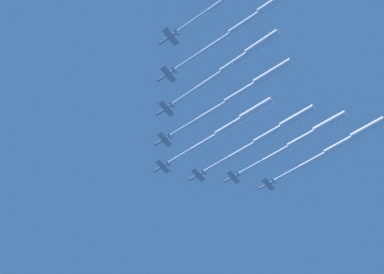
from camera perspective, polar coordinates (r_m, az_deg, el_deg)
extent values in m
cylinder|color=#9EA3AD|center=(262.82, -3.18, -3.15)|extent=(4.67, 8.77, 1.25)
cone|color=#1959A5|center=(265.07, -4.03, -3.65)|extent=(1.60, 1.66, 1.19)
cylinder|color=black|center=(260.77, -2.37, -2.67)|extent=(1.10, 0.92, 0.94)
ellipsoid|color=black|center=(264.07, -3.50, -3.29)|extent=(1.53, 2.08, 0.78)
cube|color=#9EA3AD|center=(262.54, -3.09, -3.10)|extent=(8.72, 5.75, 1.36)
cube|color=#1959A5|center=(261.20, -3.61, -2.51)|extent=(1.55, 2.39, 0.20)
cube|color=#1959A5|center=(264.04, -2.57, -3.67)|extent=(1.55, 2.39, 0.20)
cube|color=#9EA3AD|center=(261.18, -2.54, -2.77)|extent=(3.36, 2.26, 0.57)
cube|color=#1959A5|center=(261.97, -2.51, -2.66)|extent=(0.91, 1.44, 1.90)
cylinder|color=white|center=(257.71, -1.08, -1.91)|extent=(7.87, 15.68, 1.59)
cylinder|color=white|center=(252.48, 1.50, -0.45)|extent=(8.60, 15.99, 2.38)
cylinder|color=white|center=(247.66, 4.10, 1.19)|extent=(9.33, 16.30, 3.18)
cylinder|color=white|center=(243.58, 6.79, 2.89)|extent=(10.06, 16.61, 3.97)
cylinder|color=#9EA3AD|center=(250.90, -3.01, -0.31)|extent=(4.75, 8.74, 1.25)
cone|color=#1959A5|center=(253.00, -3.91, -0.85)|extent=(1.61, 1.67, 1.18)
cylinder|color=black|center=(248.99, -2.16, 0.20)|extent=(1.10, 0.92, 0.93)
ellipsoid|color=black|center=(252.11, -3.35, -0.47)|extent=(1.54, 2.08, 0.78)
cube|color=#9EA3AD|center=(250.63, -2.92, -0.26)|extent=(8.72, 5.82, 1.33)
cube|color=#1959A5|center=(249.39, -3.45, 0.38)|extent=(1.57, 2.39, 0.20)
cube|color=#1959A5|center=(252.04, -2.38, -0.88)|extent=(1.57, 2.39, 0.20)
cube|color=#9EA3AD|center=(249.38, -2.33, 0.10)|extent=(3.36, 2.28, 0.55)
cube|color=#1959A5|center=(250.19, -2.31, 0.21)|extent=(0.92, 1.44, 1.90)
cylinder|color=white|center=(245.94, -0.68, 1.09)|extent=(8.61, 16.98, 1.58)
cylinder|color=white|center=(240.83, 2.31, 2.82)|extent=(9.34, 17.30, 2.38)
cylinder|color=white|center=(236.37, 5.34, 4.72)|extent=(10.06, 17.62, 3.17)
cylinder|color=white|center=(232.84, 8.48, 6.69)|extent=(10.79, 17.93, 3.96)
cylinder|color=#9EA3AD|center=(262.61, 0.56, -4.04)|extent=(4.64, 8.76, 1.23)
cone|color=#1959A5|center=(264.65, -0.32, -4.54)|extent=(1.58, 1.65, 1.16)
cylinder|color=black|center=(260.77, 1.40, -3.57)|extent=(1.08, 0.91, 0.92)
ellipsoid|color=black|center=(263.78, 0.22, -4.18)|extent=(1.51, 2.08, 0.77)
cube|color=#9EA3AD|center=(262.36, 0.65, -4.00)|extent=(8.75, 5.75, 1.16)
cube|color=#1959A5|center=(260.75, 0.15, -3.42)|extent=(1.55, 2.39, 0.18)
cube|color=#1959A5|center=(264.13, 1.16, -4.55)|extent=(1.55, 2.39, 0.18)
cube|color=#9EA3AD|center=(261.14, 1.22, -3.67)|extent=(3.36, 2.26, 0.49)
cube|color=#1959A5|center=(261.91, 1.24, -3.55)|extent=(0.87, 1.43, 1.90)
cylinder|color=white|center=(257.98, 2.75, -2.80)|extent=(7.99, 16.06, 1.56)
cylinder|color=white|center=(253.32, 5.47, -1.31)|extent=(8.71, 16.36, 2.34)
cylinder|color=white|center=(249.09, 8.20, 0.35)|extent=(9.42, 16.67, 3.12)
cylinder|color=white|center=(245.65, 11.00, 2.07)|extent=(10.14, 16.97, 3.90)
cylinder|color=#9EA3AD|center=(240.41, -2.82, 2.93)|extent=(4.51, 8.79, 1.20)
cone|color=#1959A5|center=(242.42, -3.73, 2.32)|extent=(1.55, 1.63, 1.14)
cylinder|color=black|center=(238.60, -1.94, 3.51)|extent=(1.06, 0.90, 0.90)
ellipsoid|color=black|center=(241.59, -3.17, 2.74)|extent=(1.48, 2.07, 0.75)
cube|color=#9EA3AD|center=(240.16, -2.72, 2.99)|extent=(8.77, 5.67, 0.93)
cube|color=#1959A5|center=(238.95, -3.30, 3.64)|extent=(1.52, 2.40, 0.17)
cube|color=#1959A5|center=(241.54, -2.14, 2.36)|extent=(1.52, 2.40, 0.17)
cube|color=#9EA3AD|center=(238.97, -2.12, 3.39)|extent=(3.37, 2.23, 0.40)
cube|color=#1959A5|center=(239.79, -2.10, 3.50)|extent=(0.81, 1.41, 1.90)
cylinder|color=white|center=(236.10, -0.63, 4.37)|extent=(7.22, 14.80, 1.53)
cylinder|color=white|center=(231.91, 2.02, 6.03)|extent=(7.93, 15.09, 2.29)
cylinder|color=white|center=(228.18, 4.66, 7.85)|extent=(8.63, 15.38, 3.05)
cylinder|color=white|center=(225.17, 7.41, 9.71)|extent=(9.34, 15.67, 3.81)
cylinder|color=#9EA3AD|center=(266.96, 4.24, -4.26)|extent=(4.64, 8.76, 1.23)
cone|color=#1959A5|center=(268.74, 3.35, -4.75)|extent=(1.58, 1.65, 1.16)
cylinder|color=black|center=(265.36, 5.08, -3.79)|extent=(1.08, 0.91, 0.92)
ellipsoid|color=black|center=(268.03, 3.89, -4.39)|extent=(1.51, 2.08, 0.77)
cube|color=#9EA3AD|center=(266.73, 4.33, -4.21)|extent=(8.75, 5.75, 1.16)
cube|color=#1959A5|center=(264.97, 3.86, -3.65)|extent=(1.55, 2.39, 0.18)
cube|color=#1959A5|center=(268.66, 4.80, -4.75)|extent=(1.55, 2.39, 0.18)
cube|color=#9EA3AD|center=(265.68, 4.91, -3.88)|extent=(3.36, 2.26, 0.49)
cube|color=#1959A5|center=(266.45, 4.91, -3.76)|extent=(0.87, 1.43, 1.90)
cylinder|color=white|center=(263.04, 6.39, -3.05)|extent=(7.72, 15.44, 1.56)
cylinder|color=white|center=(259.27, 9.01, -1.66)|extent=(8.44, 15.74, 2.34)
cylinder|color=white|center=(255.86, 11.60, -0.10)|extent=(9.16, 16.04, 3.12)
cylinder|color=white|center=(253.16, 14.25, 1.49)|extent=(9.88, 16.35, 3.90)
cylinder|color=#9EA3AD|center=(231.25, -2.60, 6.52)|extent=(4.71, 8.73, 1.20)
cone|color=#1959A5|center=(233.03, -3.58, 5.88)|extent=(1.57, 1.65, 1.14)
cylinder|color=black|center=(229.66, -1.66, 7.13)|extent=(1.07, 0.91, 0.90)
ellipsoid|color=black|center=(232.35, -2.98, 6.32)|extent=(1.52, 2.07, 0.75)
cube|color=#9EA3AD|center=(231.02, -2.50, 6.58)|extent=(8.75, 5.83, 0.98)
cube|color=#1959A5|center=(229.96, -3.09, 7.29)|extent=(1.57, 2.39, 0.17)
cube|color=#1959A5|center=(232.26, -1.91, 5.89)|extent=(1.57, 2.39, 0.17)
cube|color=#9EA3AD|center=(229.97, -1.86, 7.00)|extent=(3.37, 2.29, 0.42)
cube|color=#1959A5|center=(230.82, -1.84, 7.11)|extent=(0.84, 1.41, 1.90)
cylinder|color=white|center=(227.38, -0.19, 8.08)|extent=(7.88, 15.40, 1.53)
cylinder|color=white|center=(223.71, 2.78, 9.88)|extent=(8.58, 15.71, 2.30)
cylinder|color=white|center=(220.65, 5.77, 11.86)|extent=(9.28, 16.02, 3.07)
cylinder|color=white|center=(218.44, 8.87, 13.85)|extent=(9.99, 16.32, 3.83)
cylinder|color=#9EA3AD|center=(269.73, 7.87, -4.96)|extent=(4.50, 8.78, 1.19)
cone|color=#1959A5|center=(271.32, 6.98, -5.45)|extent=(1.54, 1.63, 1.13)
cylinder|color=black|center=(268.31, 8.71, -4.48)|extent=(1.06, 0.89, 0.90)
ellipsoid|color=black|center=(270.70, 7.51, -5.09)|extent=(1.47, 2.07, 0.75)
cube|color=#9EA3AD|center=(269.52, 7.97, -4.91)|extent=(8.78, 5.66, 0.89)
cube|color=#1959A5|center=(267.50, 7.51, -4.38)|extent=(1.52, 2.40, 0.16)
cube|color=#1959A5|center=(271.69, 8.42, -5.41)|extent=(1.52, 2.40, 0.16)
cube|color=#9EA3AD|center=(268.59, 8.54, -4.58)|extent=(3.37, 2.23, 0.39)
cube|color=#1959A5|center=(269.34, 8.53, -4.46)|extent=(0.80, 1.41, 1.90)
cylinder|color=white|center=(266.25, 10.04, -3.74)|extent=(7.57, 15.68, 1.52)
cylinder|color=white|center=(263.02, 12.68, -2.31)|extent=(8.27, 15.97, 2.28)
cylinder|color=white|center=(260.11, 15.29, -0.75)|extent=(8.97, 16.25, 3.04)
cylinder|color=white|center=(257.94, 17.95, 0.86)|extent=(9.68, 16.54, 3.80)
cylinder|color=#9EA3AD|center=(223.01, -2.37, 10.38)|extent=(4.70, 8.73, 1.20)
cone|color=#1959A5|center=(224.61, -3.39, 9.69)|extent=(1.57, 1.65, 1.14)
cylinder|color=black|center=(221.61, -1.38, 11.04)|extent=(1.07, 0.91, 0.90)
ellipsoid|color=black|center=(224.05, -2.76, 10.16)|extent=(1.51, 2.07, 0.75)
cube|color=#9EA3AD|center=(222.80, -2.26, 10.45)|extent=(8.75, 5.82, 0.97)
cube|color=#1959A5|center=(221.93, -2.87, 11.20)|extent=(1.57, 2.39, 0.17)
cube|color=#1959A5|center=(223.87, -1.64, 9.72)|extent=(1.57, 2.39, 0.17)
cube|color=#9EA3AD|center=(221.89, -1.58, 10.91)|extent=(3.37, 2.29, 0.41)
cube|color=#1959A5|center=(222.76, -1.56, 11.00)|extent=(0.84, 1.41, 1.90)
cylinder|color=white|center=(219.50, 0.27, 12.13)|extent=(8.31, 16.43, 1.53)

